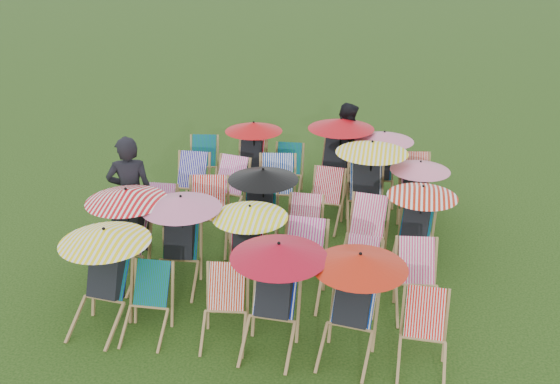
% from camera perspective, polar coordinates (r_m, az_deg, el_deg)
% --- Properties ---
extents(ground, '(100.00, 100.00, 0.00)m').
position_cam_1_polar(ground, '(9.69, 0.32, -5.65)').
color(ground, black).
rests_on(ground, ground).
extents(deckchair_0, '(1.12, 1.18, 1.32)m').
position_cam_1_polar(deckchair_0, '(8.06, -15.98, -7.51)').
color(deckchair_0, '#987747').
rests_on(deckchair_0, ground).
extents(deckchair_1, '(0.57, 0.79, 0.83)m').
position_cam_1_polar(deckchair_1, '(7.94, -12.11, -10.00)').
color(deckchair_1, '#987747').
rests_on(deckchair_1, ground).
extents(deckchair_2, '(0.66, 0.85, 0.85)m').
position_cam_1_polar(deckchair_2, '(7.70, -5.10, -10.57)').
color(deckchair_2, '#987747').
rests_on(deckchair_2, ground).
extents(deckchair_3, '(1.14, 1.19, 1.35)m').
position_cam_1_polar(deckchair_3, '(7.39, -0.63, -9.43)').
color(deckchair_3, '#987747').
rests_on(deckchair_3, ground).
extents(deckchair_4, '(1.10, 1.16, 1.30)m').
position_cam_1_polar(deckchair_4, '(7.33, 6.61, -10.17)').
color(deckchair_4, '#987747').
rests_on(deckchair_4, ground).
extents(deckchair_5, '(0.58, 0.80, 0.86)m').
position_cam_1_polar(deckchair_5, '(7.40, 13.00, -12.78)').
color(deckchair_5, '#987747').
rests_on(deckchair_5, ground).
extents(deckchair_6, '(1.14, 1.20, 1.35)m').
position_cam_1_polar(deckchair_6, '(9.02, -14.12, -3.68)').
color(deckchair_6, '#987747').
rests_on(deckchair_6, ground).
extents(deckchair_7, '(1.10, 1.17, 1.31)m').
position_cam_1_polar(deckchair_7, '(8.72, -9.26, -4.37)').
color(deckchair_7, '#987747').
rests_on(deckchair_7, ground).
extents(deckchair_8, '(1.03, 1.11, 1.23)m').
position_cam_1_polar(deckchair_8, '(8.53, -3.05, -5.08)').
color(deckchair_8, '#987747').
rests_on(deckchair_8, ground).
extents(deckchair_9, '(0.68, 0.93, 0.98)m').
position_cam_1_polar(deckchair_9, '(8.45, 1.92, -6.58)').
color(deckchair_9, '#987747').
rests_on(deckchair_9, ground).
extents(deckchair_10, '(0.60, 0.80, 0.83)m').
position_cam_1_polar(deckchair_10, '(8.41, 7.24, -7.55)').
color(deckchair_10, '#987747').
rests_on(deckchair_10, ground).
extents(deckchair_11, '(0.69, 0.89, 0.90)m').
position_cam_1_polar(deckchair_11, '(8.33, 12.48, -8.01)').
color(deckchair_11, '#987747').
rests_on(deckchair_11, ground).
extents(deckchair_12, '(0.59, 0.80, 0.84)m').
position_cam_1_polar(deckchair_12, '(10.09, -11.19, -2.20)').
color(deckchair_12, '#987747').
rests_on(deckchair_12, ground).
extents(deckchair_13, '(0.84, 1.05, 1.02)m').
position_cam_1_polar(deckchair_13, '(9.75, -6.67, -2.22)').
color(deckchair_13, '#987747').
rests_on(deckchair_13, ground).
extents(deckchair_14, '(1.08, 1.16, 1.28)m').
position_cam_1_polar(deckchair_14, '(9.57, -1.83, -1.49)').
color(deckchair_14, '#987747').
rests_on(deckchair_14, ground).
extents(deckchair_15, '(0.59, 0.82, 0.88)m').
position_cam_1_polar(deckchair_15, '(9.42, 2.08, -3.52)').
color(deckchair_15, '#987747').
rests_on(deckchair_15, ground).
extents(deckchair_16, '(0.74, 0.95, 0.95)m').
position_cam_1_polar(deckchair_16, '(9.31, 7.75, -3.86)').
color(deckchair_16, '#987747').
rests_on(deckchair_16, ground).
extents(deckchair_17, '(1.02, 1.09, 1.21)m').
position_cam_1_polar(deckchair_17, '(9.37, 12.32, -2.89)').
color(deckchair_17, '#987747').
rests_on(deckchair_17, ground).
extents(deckchair_18, '(0.64, 0.89, 0.96)m').
position_cam_1_polar(deckchair_18, '(11.01, -8.37, 0.63)').
color(deckchair_18, '#987747').
rests_on(deckchair_18, ground).
extents(deckchair_19, '(0.81, 1.00, 0.97)m').
position_cam_1_polar(deckchair_19, '(10.72, -5.07, 0.18)').
color(deckchair_19, '#987747').
rests_on(deckchair_19, ground).
extents(deckchair_20, '(0.82, 1.04, 1.03)m').
position_cam_1_polar(deckchair_20, '(10.56, -0.30, 0.10)').
color(deckchair_20, '#987747').
rests_on(deckchair_20, ground).
extents(deckchair_21, '(0.67, 0.88, 0.90)m').
position_cam_1_polar(deckchair_21, '(10.41, 4.09, -0.75)').
color(deckchair_21, '#987747').
rests_on(deckchair_21, ground).
extents(deckchair_22, '(1.20, 1.28, 1.42)m').
position_cam_1_polar(deckchair_22, '(10.42, 8.02, 0.89)').
color(deckchair_22, '#987747').
rests_on(deckchair_22, ground).
extents(deckchair_23, '(0.97, 1.04, 1.15)m').
position_cam_1_polar(deckchair_23, '(10.43, 12.34, -0.25)').
color(deckchair_23, '#987747').
rests_on(deckchair_23, ground).
extents(deckchair_24, '(0.71, 0.90, 0.90)m').
position_cam_1_polar(deckchair_24, '(12.04, -7.12, 2.61)').
color(deckchair_24, '#987747').
rests_on(deckchair_24, ground).
extents(deckchair_25, '(1.08, 1.12, 1.28)m').
position_cam_1_polar(deckchair_25, '(11.77, -2.67, 3.45)').
color(deckchair_25, '#987747').
rests_on(deckchair_25, ground).
extents(deckchair_26, '(0.61, 0.83, 0.88)m').
position_cam_1_polar(deckchair_26, '(11.60, 0.65, 1.91)').
color(deckchair_26, '#987747').
rests_on(deckchair_26, ground).
extents(deckchair_27, '(1.21, 1.29, 1.43)m').
position_cam_1_polar(deckchair_27, '(11.52, 5.13, 3.36)').
color(deckchair_27, '#987747').
rests_on(deckchair_27, ground).
extents(deckchair_28, '(1.06, 1.12, 1.26)m').
position_cam_1_polar(deckchair_28, '(11.43, 9.15, 2.47)').
color(deckchair_28, '#987747').
rests_on(deckchair_28, ground).
extents(deckchair_29, '(0.68, 0.86, 0.85)m').
position_cam_1_polar(deckchair_29, '(11.46, 12.47, 0.98)').
color(deckchair_29, '#987747').
rests_on(deckchair_29, ground).
extents(person_left, '(0.78, 0.64, 1.85)m').
position_cam_1_polar(person_left, '(9.68, -13.49, -0.24)').
color(person_left, black).
rests_on(person_left, ground).
extents(person_rear, '(1.01, 0.96, 1.65)m').
position_cam_1_polar(person_rear, '(11.87, 6.07, 4.28)').
color(person_rear, black).
rests_on(person_rear, ground).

